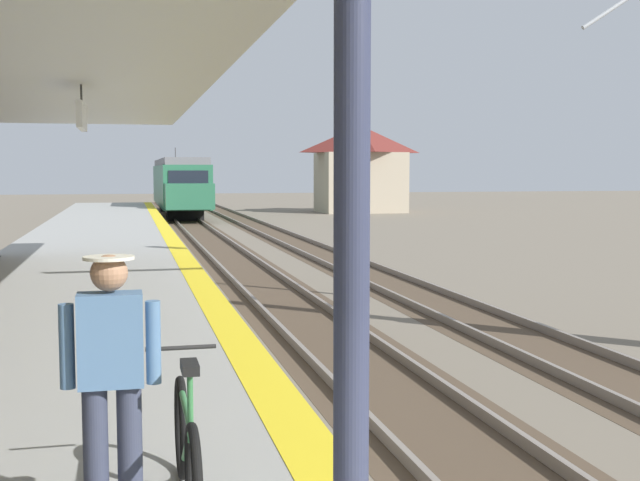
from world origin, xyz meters
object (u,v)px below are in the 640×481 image
commuter_person (111,376)px  distant_trackside_house (360,167)px  approaching_train (179,184)px  bicycle_beside_commuter (187,449)px  rail_signal_post (348,165)px

commuter_person → distant_trackside_house: distant_trackside_house is taller
approaching_train → distant_trackside_house: size_ratio=2.97×
bicycle_beside_commuter → distant_trackside_house: distant_trackside_house is taller
approaching_train → commuter_person: bearing=-94.0°
bicycle_beside_commuter → rail_signal_post: 15.10m
rail_signal_post → distant_trackside_house: bearing=73.5°
approaching_train → commuter_person: 52.12m
commuter_person → distant_trackside_house: size_ratio=0.25×
approaching_train → bicycle_beside_commuter: (-3.17, -51.82, -0.88)m
approaching_train → distant_trackside_house: (13.36, 1.37, 1.16)m
commuter_person → distant_trackside_house: bearing=72.4°
bicycle_beside_commuter → distant_trackside_house: 55.73m
distant_trackside_house → approaching_train: bearing=-174.1°
approaching_train → distant_trackside_house: distant_trackside_house is taller
rail_signal_post → distant_trackside_house: (11.59, 39.04, 0.14)m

